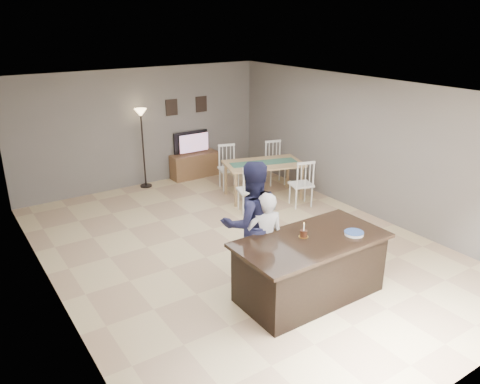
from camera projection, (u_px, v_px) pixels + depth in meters
floor at (239, 247)px, 8.14m from camera, size 8.00×8.00×0.00m
room_shell at (239, 154)px, 7.54m from camera, size 8.00×8.00×8.00m
kitchen_island at (310, 267)px, 6.58m from camera, size 2.15×1.10×0.90m
tv_console at (195, 165)px, 11.59m from camera, size 1.20×0.40×0.60m
television at (193, 143)px, 11.44m from camera, size 0.91×0.12×0.53m
tv_screen_glow at (194, 143)px, 11.38m from camera, size 0.78×0.00×0.78m
picture_frames at (187, 106)px, 11.21m from camera, size 1.10×0.02×0.38m
doorway at (109, 304)px, 4.35m from camera, size 0.00×2.10×2.65m
woman at (265, 241)px, 6.70m from camera, size 0.63×0.52×1.49m
man at (251, 223)px, 6.80m from camera, size 1.06×0.91×1.88m
birthday_cake at (304, 233)px, 6.46m from camera, size 0.14×0.14×0.21m
plate_stack at (354, 233)px, 6.53m from camera, size 0.27×0.27×0.04m
dining_table at (263, 169)px, 10.19m from camera, size 2.05×2.25×1.02m
floor_lamp at (142, 127)px, 10.52m from camera, size 0.27×0.27×1.84m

